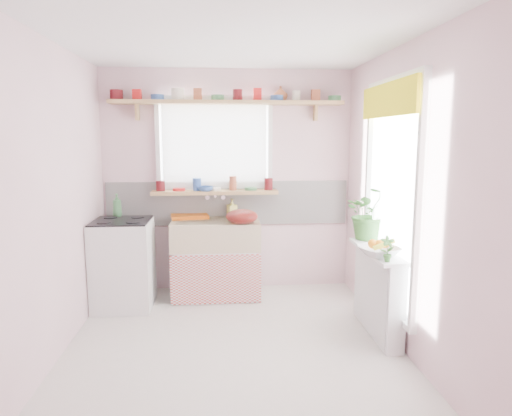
{
  "coord_description": "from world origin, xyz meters",
  "views": [
    {
      "loc": [
        -0.1,
        -3.6,
        1.76
      ],
      "look_at": [
        0.23,
        0.55,
        1.1
      ],
      "focal_mm": 32.0,
      "sensor_mm": 36.0,
      "label": 1
    }
  ],
  "objects": [
    {
      "name": "radiator_ledge",
      "position": [
        1.3,
        0.2,
        0.4
      ],
      "size": [
        0.22,
        0.95,
        0.78
      ],
      "color": "white",
      "rests_on": "ground"
    },
    {
      "name": "dish_tray",
      "position": [
        -0.44,
        1.5,
        0.87
      ],
      "size": [
        0.45,
        0.37,
        0.04
      ],
      "primitive_type": "cube",
      "rotation": [
        0.0,
        0.0,
        0.17
      ],
      "color": "#D05F12",
      "rests_on": "sink_unit"
    },
    {
      "name": "room",
      "position": [
        0.66,
        0.86,
        1.37
      ],
      "size": [
        3.2,
        3.2,
        3.2
      ],
      "color": "beige",
      "rests_on": "ground"
    },
    {
      "name": "fruit",
      "position": [
        1.22,
        -0.02,
        0.88
      ],
      "size": [
        0.2,
        0.14,
        0.1
      ],
      "color": "orange",
      "rests_on": "fruit_bowl"
    },
    {
      "name": "pine_shelf",
      "position": [
        0.0,
        1.47,
        2.12
      ],
      "size": [
        2.52,
        0.24,
        0.04
      ],
      "primitive_type": "cube",
      "color": "tan",
      "rests_on": "room"
    },
    {
      "name": "herb_pot",
      "position": [
        1.21,
        -0.2,
        0.88
      ],
      "size": [
        0.12,
        0.08,
        0.21
      ],
      "primitive_type": "imported",
      "rotation": [
        0.0,
        0.0,
        -0.07
      ],
      "color": "#36702D",
      "rests_on": "radiator_ledge"
    },
    {
      "name": "cooker_bottle",
      "position": [
        -1.18,
        1.27,
        1.04
      ],
      "size": [
        0.1,
        0.1,
        0.25
      ],
      "primitive_type": "imported",
      "rotation": [
        0.0,
        0.0,
        -0.07
      ],
      "color": "#3C7844",
      "rests_on": "cooker"
    },
    {
      "name": "colander",
      "position": [
        0.13,
        1.11,
        0.93
      ],
      "size": [
        0.36,
        0.36,
        0.15
      ],
      "primitive_type": "ellipsoid",
      "rotation": [
        0.0,
        0.0,
        0.06
      ],
      "color": "#621410",
      "rests_on": "sink_unit"
    },
    {
      "name": "windowsill",
      "position": [
        -0.15,
        1.48,
        1.14
      ],
      "size": [
        1.4,
        0.22,
        0.04
      ],
      "primitive_type": "cube",
      "color": "tan",
      "rests_on": "room"
    },
    {
      "name": "cooker",
      "position": [
        -1.1,
        1.05,
        0.46
      ],
      "size": [
        0.58,
        0.58,
        0.93
      ],
      "color": "white",
      "rests_on": "ground"
    },
    {
      "name": "fruit_bowl",
      "position": [
        1.21,
        -0.02,
        0.81
      ],
      "size": [
        0.4,
        0.4,
        0.08
      ],
      "primitive_type": "imported",
      "rotation": [
        0.0,
        0.0,
        0.27
      ],
      "color": "silver",
      "rests_on": "radiator_ledge"
    },
    {
      "name": "jade_plant",
      "position": [
        1.33,
        0.6,
        1.03
      ],
      "size": [
        0.5,
        0.44,
        0.51
      ],
      "primitive_type": "imported",
      "rotation": [
        0.0,
        0.0,
        -0.08
      ],
      "color": "#376F2C",
      "rests_on": "radiator_ledge"
    },
    {
      "name": "shelf_vase",
      "position": [
        0.58,
        1.53,
        2.22
      ],
      "size": [
        0.21,
        0.21,
        0.16
      ],
      "primitive_type": "imported",
      "rotation": [
        0.0,
        0.0,
        -0.4
      ],
      "color": "#AA5B34",
      "rests_on": "pine_shelf"
    },
    {
      "name": "sill_bowl",
      "position": [
        -0.26,
        1.42,
        1.19
      ],
      "size": [
        0.21,
        0.21,
        0.05
      ],
      "primitive_type": "imported",
      "rotation": [
        0.0,
        0.0,
        0.27
      ],
      "color": "#345DA9",
      "rests_on": "windowsill"
    },
    {
      "name": "shelf_crockery",
      "position": [
        -0.04,
        1.47,
        2.19
      ],
      "size": [
        2.47,
        0.11,
        0.12
      ],
      "color": "#590F14",
      "rests_on": "pine_shelf"
    },
    {
      "name": "sill_crockery",
      "position": [
        -0.17,
        1.48,
        1.22
      ],
      "size": [
        1.35,
        0.11,
        0.12
      ],
      "color": "#590F14",
      "rests_on": "windowsill"
    },
    {
      "name": "sink_unit",
      "position": [
        -0.15,
        1.29,
        0.43
      ],
      "size": [
        0.95,
        0.65,
        1.11
      ],
      "color": "white",
      "rests_on": "ground"
    },
    {
      "name": "soap_bottle_sink",
      "position": [
        0.04,
        1.5,
        0.96
      ],
      "size": [
        0.12,
        0.12,
        0.21
      ],
      "primitive_type": "imported",
      "rotation": [
        0.0,
        0.0,
        0.37
      ],
      "color": "#DDD762",
      "rests_on": "sink_unit"
    },
    {
      "name": "sill_cup",
      "position": [
        0.05,
        1.54,
        1.21
      ],
      "size": [
        0.15,
        0.15,
        0.09
      ],
      "primitive_type": "imported",
      "rotation": [
        0.0,
        0.0,
        -0.32
      ],
      "color": "beige",
      "rests_on": "windowsill"
    }
  ]
}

